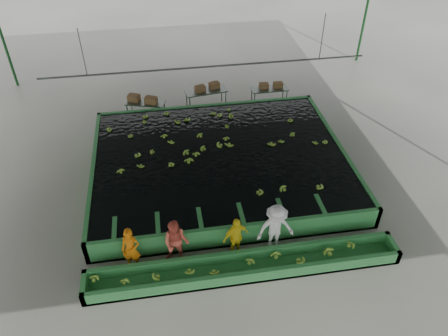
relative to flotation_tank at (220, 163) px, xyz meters
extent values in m
plane|color=gray|center=(0.00, -1.50, -0.45)|extent=(80.00, 80.00, 0.00)
cube|color=slate|center=(0.00, -1.50, 4.55)|extent=(20.00, 22.00, 0.04)
cube|color=black|center=(0.00, 0.00, 0.40)|extent=(9.70, 7.70, 0.00)
cylinder|color=#59605B|center=(0.00, 3.50, 2.55)|extent=(0.08, 0.08, 14.00)
cylinder|color=#59605B|center=(-5.00, 3.50, 3.55)|extent=(0.04, 0.04, 2.00)
cylinder|color=#59605B|center=(5.00, 3.50, 3.55)|extent=(0.04, 0.04, 2.00)
imported|color=orange|center=(-3.47, -4.30, 0.36)|extent=(0.66, 0.51, 1.62)
imported|color=#DB5946|center=(-2.06, -4.30, 0.41)|extent=(0.99, 0.86, 1.73)
imported|color=yellow|center=(-0.15, -4.30, 0.33)|extent=(0.99, 0.67, 1.56)
imported|color=white|center=(1.15, -4.30, 0.50)|extent=(1.24, 0.74, 1.89)
camera|label=1|loc=(-2.07, -13.67, 10.79)|focal=35.00mm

